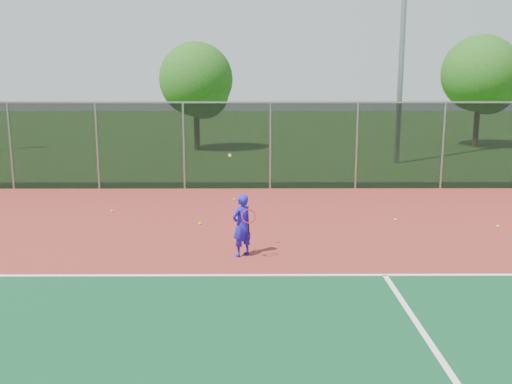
{
  "coord_description": "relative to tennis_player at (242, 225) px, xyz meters",
  "views": [
    {
      "loc": [
        -0.59,
        -7.67,
        3.85
      ],
      "look_at": [
        -0.53,
        5.0,
        1.3
      ],
      "focal_mm": 40.0,
      "sensor_mm": 36.0,
      "label": 1
    }
  ],
  "objects": [
    {
      "name": "ground",
      "position": [
        0.84,
        -4.29,
        -0.71
      ],
      "size": [
        120.0,
        120.0,
        0.0
      ],
      "primitive_type": "plane",
      "color": "#255317",
      "rests_on": "ground"
    },
    {
      "name": "court_apron",
      "position": [
        0.84,
        -2.29,
        -0.7
      ],
      "size": [
        30.0,
        20.0,
        0.02
      ],
      "primitive_type": "cube",
      "color": "maroon",
      "rests_on": "ground"
    },
    {
      "name": "fence_back",
      "position": [
        0.84,
        7.71,
        0.85
      ],
      "size": [
        30.0,
        0.06,
        3.03
      ],
      "color": "black",
      "rests_on": "court_apron"
    },
    {
      "name": "tennis_player",
      "position": [
        0.0,
        0.0,
        0.0
      ],
      "size": [
        0.6,
        0.7,
        2.23
      ],
      "color": "#2214C3",
      "rests_on": "court_apron"
    },
    {
      "name": "practice_ball_0",
      "position": [
        -3.85,
        4.14,
        -0.66
      ],
      "size": [
        0.07,
        0.07,
        0.07
      ],
      "primitive_type": "sphere",
      "color": "yellow",
      "rests_on": "court_apron"
    },
    {
      "name": "practice_ball_1",
      "position": [
        -1.17,
        2.68,
        -0.66
      ],
      "size": [
        0.07,
        0.07,
        0.07
      ],
      "primitive_type": "sphere",
      "color": "yellow",
      "rests_on": "court_apron"
    },
    {
      "name": "practice_ball_2",
      "position": [
        -0.36,
        5.77,
        -0.66
      ],
      "size": [
        0.07,
        0.07,
        0.07
      ],
      "primitive_type": "sphere",
      "color": "yellow",
      "rests_on": "court_apron"
    },
    {
      "name": "practice_ball_3",
      "position": [
        6.61,
        2.35,
        -0.66
      ],
      "size": [
        0.07,
        0.07,
        0.07
      ],
      "primitive_type": "sphere",
      "color": "yellow",
      "rests_on": "court_apron"
    },
    {
      "name": "practice_ball_4",
      "position": [
        4.13,
        3.08,
        -0.66
      ],
      "size": [
        0.07,
        0.07,
        0.07
      ],
      "primitive_type": "sphere",
      "color": "yellow",
      "rests_on": "court_apron"
    },
    {
      "name": "tree_back_left",
      "position": [
        -2.67,
        18.56,
        2.87
      ],
      "size": [
        3.89,
        3.89,
        5.71
      ],
      "color": "#352413",
      "rests_on": "ground"
    },
    {
      "name": "tree_back_mid",
      "position": [
        12.87,
        19.94,
        3.16
      ],
      "size": [
        4.21,
        4.21,
        6.18
      ],
      "color": "#352413",
      "rests_on": "ground"
    }
  ]
}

